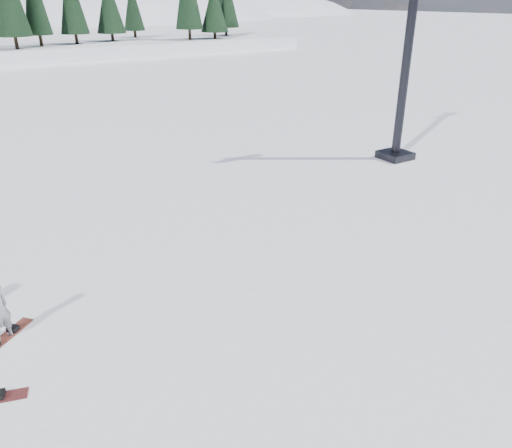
{
  "coord_description": "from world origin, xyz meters",
  "views": [
    {
      "loc": [
        -1.31,
        -9.71,
        6.62
      ],
      "look_at": [
        5.48,
        0.25,
        1.1
      ],
      "focal_mm": 35.0,
      "sensor_mm": 36.0,
      "label": 1
    }
  ],
  "objects": [
    {
      "name": "lift_tower",
      "position": [
        15.95,
        4.56,
        3.4
      ],
      "size": [
        2.3,
        1.3,
        8.35
      ],
      "rotation": [
        0.0,
        0.0,
        -0.04
      ],
      "color": "black",
      "rests_on": "ground"
    },
    {
      "name": "snowboard_woman",
      "position": [
        -0.88,
        0.4,
        0.01
      ],
      "size": [
        1.35,
        1.16,
        0.03
      ],
      "primitive_type": "cube",
      "rotation": [
        0.0,
        0.0,
        0.68
      ],
      "color": "#983821",
      "rests_on": "ground"
    },
    {
      "name": "ground",
      "position": [
        0.0,
        0.0,
        0.0
      ],
      "size": [
        420.0,
        420.0,
        0.0
      ],
      "primitive_type": "plane",
      "color": "white",
      "rests_on": "ground"
    }
  ]
}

